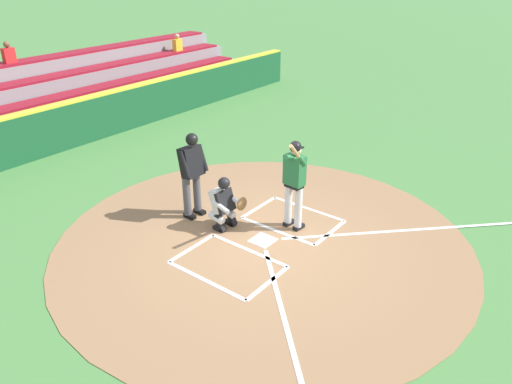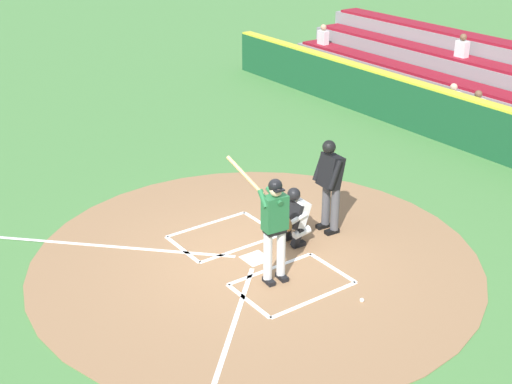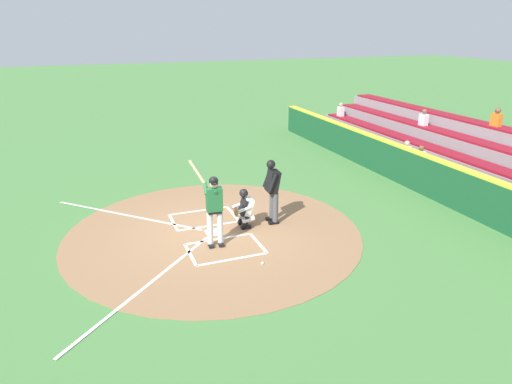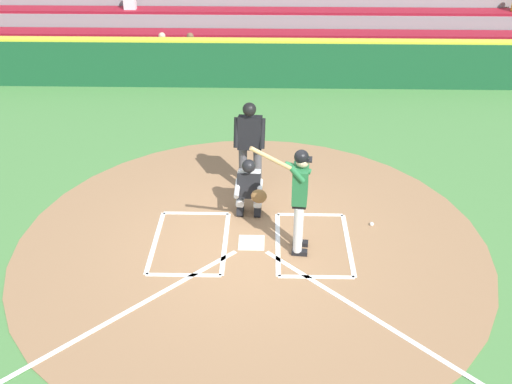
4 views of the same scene
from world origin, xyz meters
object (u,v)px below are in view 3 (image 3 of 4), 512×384
object	(u,v)px
batter	(214,206)
catcher	(244,207)
plate_umpire	(273,187)
baseball	(262,263)

from	to	relation	value
batter	catcher	distance (m)	1.47
batter	catcher	bearing A→B (deg)	-53.09
batter	plate_umpire	bearing A→B (deg)	-66.55
batter	plate_umpire	size ratio (longest dim) A/B	1.14
batter	catcher	xyz separation A→B (m)	(0.83, -1.10, -0.51)
batter	baseball	size ratio (longest dim) A/B	28.76
baseball	plate_umpire	bearing A→B (deg)	-28.25
catcher	baseball	distance (m)	2.28
catcher	plate_umpire	bearing A→B (deg)	-88.75
baseball	batter	bearing A→B (deg)	29.27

